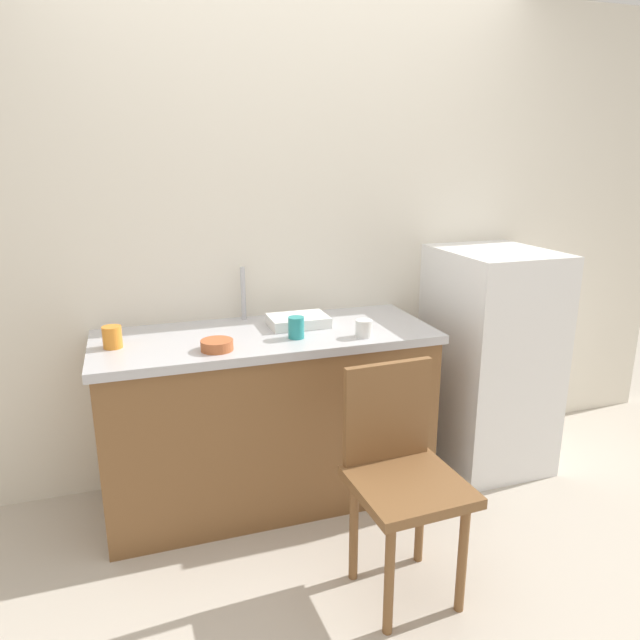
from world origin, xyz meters
TOP-DOWN VIEW (x-y plane):
  - ground_plane at (0.00, 0.00)m, footprint 8.00×8.00m
  - back_wall at (0.00, 1.00)m, footprint 4.80×0.10m
  - cabinet_base at (-0.21, 0.65)m, footprint 1.53×0.60m
  - countertop at (-0.21, 0.65)m, footprint 1.57×0.64m
  - faucet at (-0.27, 0.90)m, footprint 0.02×0.02m
  - refrigerator at (1.01, 0.63)m, footprint 0.53×0.63m
  - chair at (0.11, -0.14)m, footprint 0.42×0.42m
  - dish_tray at (-0.04, 0.70)m, footprint 0.28×0.20m
  - terracotta_bowl at (-0.47, 0.46)m, footprint 0.14×0.14m
  - cup_teal at (-0.10, 0.52)m, footprint 0.07×0.07m
  - cup_white at (0.19, 0.44)m, footprint 0.08×0.08m
  - cup_orange at (-0.89, 0.64)m, footprint 0.08×0.08m

SIDE VIEW (x-z plane):
  - ground_plane at x=0.00m, z-range 0.00..0.00m
  - cabinet_base at x=-0.21m, z-range 0.00..0.81m
  - chair at x=0.11m, z-range 0.05..0.94m
  - refrigerator at x=1.01m, z-range 0.00..1.18m
  - countertop at x=-0.21m, z-range 0.81..0.85m
  - terracotta_bowl at x=-0.47m, z-range 0.85..0.89m
  - dish_tray at x=-0.04m, z-range 0.85..0.90m
  - cup_white at x=0.19m, z-range 0.85..0.93m
  - cup_orange at x=-0.89m, z-range 0.85..0.94m
  - cup_teal at x=-0.10m, z-range 0.85..0.95m
  - faucet at x=-0.27m, z-range 0.85..1.12m
  - back_wall at x=0.00m, z-range 0.00..2.45m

